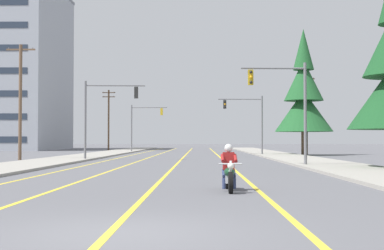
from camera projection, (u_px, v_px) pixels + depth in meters
The scene contains 16 objects.
ground_plane at pixel (119, 232), 9.25m from camera, with size 400.00×400.00×0.00m, color #5B5B60.
lane_stripe_center at pixel (185, 156), 54.23m from camera, with size 0.16×100.00×0.01m, color yellow.
lane_stripe_left at pixel (154, 156), 54.28m from camera, with size 0.16×100.00×0.01m, color yellow.
lane_stripe_right at pixel (218, 156), 54.18m from camera, with size 0.16×100.00×0.01m, color yellow.
lane_stripe_far_left at pixel (129, 156), 54.32m from camera, with size 0.16×100.00×0.01m, color yellow.
sidewalk_kerb_right at pixel (287, 157), 49.09m from camera, with size 4.40×110.00×0.14m, color #9E998E.
sidewalk_kerb_left at pixel (84, 157), 49.38m from camera, with size 4.40×110.00×0.14m, color #9E998E.
motorcycle_with_rider at pixel (229, 172), 16.80m from camera, with size 0.70×2.19×1.46m.
traffic_signal_near_right at pixel (287, 99), 32.11m from camera, with size 3.92×0.52×6.20m.
traffic_signal_near_left at pixel (103, 108), 42.24m from camera, with size 4.73×0.57×6.20m.
traffic_signal_mid_right at pixel (249, 116), 56.37m from camera, with size 4.67×0.55×6.20m.
traffic_signal_mid_left at pixel (142, 121), 70.88m from camera, with size 4.76×0.49×6.20m.
utility_pole_left_near at pixel (20, 99), 42.84m from camera, with size 2.30×0.26×9.18m.
utility_pole_right_far at pixel (306, 113), 58.41m from camera, with size 1.82×0.26×8.61m.
utility_pole_left_far at pixel (109, 118), 83.37m from camera, with size 2.03×0.26×9.31m.
conifer_tree_right_verge_far at pixel (304, 97), 56.31m from camera, with size 6.01×6.01×13.22m.
Camera 1 is at (1.39, -9.28, 1.58)m, focal length 50.63 mm.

